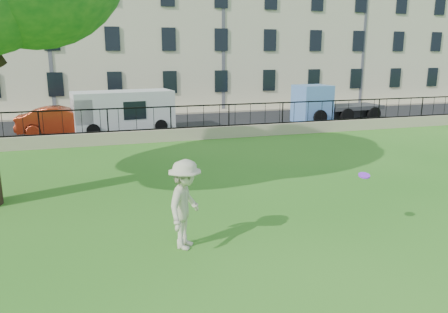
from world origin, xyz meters
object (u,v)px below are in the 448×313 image
object	(u,v)px
frisbee	(364,175)
red_sedan	(62,121)
white_van	(123,111)
blue_truck	(336,103)
man	(185,205)

from	to	relation	value
frisbee	red_sedan	size ratio (longest dim) A/B	0.06
red_sedan	white_van	xyz separation A→B (m)	(3.20, 0.07, 0.37)
blue_truck	frisbee	bearing A→B (deg)	-122.78
white_van	blue_truck	world-z (taller)	blue_truck
frisbee	white_van	world-z (taller)	white_van
red_sedan	blue_truck	world-z (taller)	blue_truck
man	red_sedan	size ratio (longest dim) A/B	0.44
red_sedan	blue_truck	bearing A→B (deg)	-88.01
red_sedan	blue_truck	xyz separation A→B (m)	(16.48, 0.07, 0.41)
red_sedan	blue_truck	distance (m)	16.49
man	red_sedan	world-z (taller)	man
white_van	frisbee	bearing A→B (deg)	-82.52
white_van	blue_truck	distance (m)	13.28
man	frisbee	size ratio (longest dim) A/B	7.45
blue_truck	man	bearing A→B (deg)	-133.70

